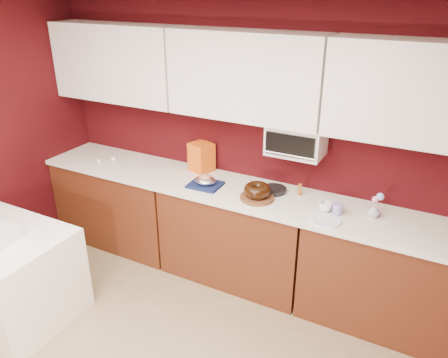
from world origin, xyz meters
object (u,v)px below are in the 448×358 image
at_px(dining_table, 7,276).
at_px(bundt_cake, 257,190).
at_px(coffee_mug, 325,206).
at_px(flower_vase, 374,210).
at_px(pandoro_box, 201,157).
at_px(blue_jar, 338,209).
at_px(toaster_oven, 297,140).
at_px(foil_ham_nest, 205,180).

relative_size(dining_table, bundt_cake, 4.47).
xyz_separation_m(coffee_mug, flower_vase, (0.35, 0.09, 0.01)).
distance_m(pandoro_box, blue_jar, 1.39).
distance_m(bundt_cake, coffee_mug, 0.56).
height_order(toaster_oven, bundt_cake, toaster_oven).
distance_m(bundt_cake, flower_vase, 0.92).
bearing_deg(coffee_mug, bundt_cake, -174.59).
xyz_separation_m(bundt_cake, pandoro_box, (-0.71, 0.31, 0.06)).
relative_size(toaster_oven, bundt_cake, 2.01).
bearing_deg(pandoro_box, dining_table, -101.58).
bearing_deg(dining_table, bundt_cake, 37.40).
height_order(bundt_cake, flower_vase, bundt_cake).
xyz_separation_m(pandoro_box, coffee_mug, (1.27, -0.25, -0.09)).
xyz_separation_m(foil_ham_nest, blue_jar, (1.16, 0.03, -0.01)).
relative_size(toaster_oven, foil_ham_nest, 2.34).
bearing_deg(bundt_cake, toaster_oven, 49.62).
bearing_deg(bundt_cake, dining_table, -142.60).
xyz_separation_m(bundt_cake, coffee_mug, (0.56, 0.05, -0.03)).
xyz_separation_m(toaster_oven, blue_jar, (0.43, -0.20, -0.43)).
distance_m(foil_ham_nest, blue_jar, 1.16).
bearing_deg(flower_vase, blue_jar, -160.58).
bearing_deg(blue_jar, coffee_mug, -179.64).
bearing_deg(dining_table, coffee_mug, 30.70).
bearing_deg(flower_vase, foil_ham_nest, -175.05).
bearing_deg(toaster_oven, coffee_mug, -31.28).
relative_size(toaster_oven, blue_jar, 4.91).
bearing_deg(pandoro_box, blue_jar, 8.55).
bearing_deg(dining_table, toaster_oven, 39.13).
xyz_separation_m(bundt_cake, foil_ham_nest, (-0.51, 0.02, -0.03)).
bearing_deg(dining_table, blue_jar, 29.64).
height_order(dining_table, bundt_cake, bundt_cake).
xyz_separation_m(foil_ham_nest, pandoro_box, (-0.21, 0.29, 0.08)).
distance_m(foil_ham_nest, coffee_mug, 1.06).
height_order(bundt_cake, blue_jar, bundt_cake).
bearing_deg(foil_ham_nest, pandoro_box, 125.57).
distance_m(dining_table, bundt_cake, 2.14).
xyz_separation_m(coffee_mug, blue_jar, (0.10, 0.00, -0.00)).
bearing_deg(bundt_cake, flower_vase, 8.91).
relative_size(bundt_cake, blue_jar, 2.44).
bearing_deg(foil_ham_nest, blue_jar, 1.67).
bearing_deg(toaster_oven, blue_jar, -25.25).
distance_m(toaster_oven, foil_ham_nest, 0.87).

